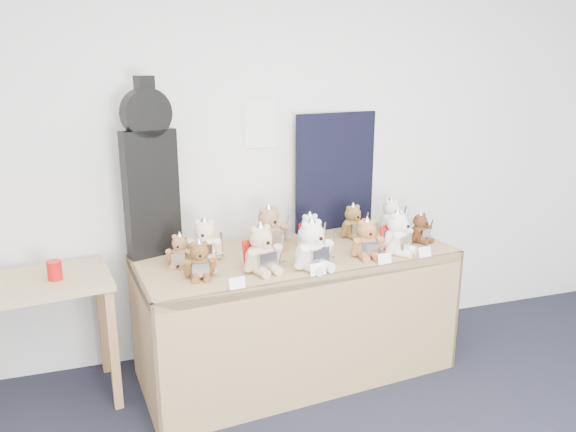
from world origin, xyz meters
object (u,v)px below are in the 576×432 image
object	(u,v)px
teddy_back_left	(205,242)
teddy_back_centre_right	(310,231)
display_table	(301,283)
teddy_front_far_right	(397,234)
teddy_front_far_left	(200,261)
teddy_back_right	(353,223)
red_cup	(55,270)
side_table	(24,304)
teddy_front_right	(367,240)
teddy_front_centre	(312,247)
teddy_back_end	(391,217)
guitar_case	(150,171)
teddy_front_end	(420,229)
teddy_back_far_left	(180,252)
teddy_front_left	(261,251)
teddy_back_centre_left	(269,229)

from	to	relation	value
teddy_back_left	teddy_back_centre_right	bearing A→B (deg)	24.86
display_table	teddy_front_far_right	bearing A→B (deg)	-16.56
teddy_front_far_left	teddy_back_right	xyz separation A→B (m)	(1.11, 0.42, 0.01)
teddy_back_right	red_cup	bearing A→B (deg)	171.78
side_table	teddy_front_right	world-z (taller)	teddy_front_right
teddy_front_centre	teddy_back_right	bearing A→B (deg)	24.47
red_cup	teddy_front_far_right	bearing A→B (deg)	-7.50
teddy_back_left	teddy_back_end	world-z (taller)	teddy_back_left
teddy_front_far_left	teddy_back_left	world-z (taller)	teddy_back_left
display_table	teddy_back_centre_right	bearing A→B (deg)	50.74
guitar_case	teddy_front_end	size ratio (longest dim) A/B	4.87
side_table	teddy_front_end	distance (m)	2.47
teddy_back_end	teddy_back_far_left	world-z (taller)	teddy_back_end
teddy_front_far_left	teddy_back_centre_right	size ratio (longest dim) A/B	0.99
teddy_front_far_left	teddy_front_left	world-z (taller)	teddy_front_left
teddy_front_far_right	teddy_back_end	xyz separation A→B (m)	(0.18, 0.41, -0.01)
teddy_front_right	teddy_front_far_right	xyz separation A→B (m)	(0.21, 0.01, 0.01)
guitar_case	teddy_front_end	xyz separation A→B (m)	(1.70, -0.29, -0.44)
teddy_front_far_left	teddy_back_centre_left	xyz separation A→B (m)	(0.51, 0.37, 0.03)
display_table	teddy_front_centre	bearing A→B (deg)	-97.18
teddy_front_far_left	teddy_back_right	distance (m)	1.19
side_table	teddy_front_left	bearing A→B (deg)	-21.58
teddy_back_left	teddy_back_centre_left	distance (m)	0.44
teddy_front_end	teddy_back_end	distance (m)	0.27
teddy_back_centre_left	teddy_back_far_left	size ratio (longest dim) A/B	1.44
teddy_front_right	teddy_front_end	bearing A→B (deg)	23.46
teddy_front_far_left	teddy_back_left	size ratio (longest dim) A/B	0.83
teddy_back_centre_left	teddy_back_end	world-z (taller)	teddy_back_centre_left
teddy_front_far_right	teddy_back_centre_right	xyz separation A→B (m)	(-0.47, 0.30, -0.03)
teddy_front_centre	teddy_back_right	distance (m)	0.67
teddy_back_centre_right	teddy_back_right	xyz separation A→B (m)	(0.34, 0.08, 0.01)
teddy_front_left	teddy_back_right	world-z (taller)	teddy_front_left
teddy_front_right	teddy_back_far_left	size ratio (longest dim) A/B	1.24
teddy_front_centre	teddy_back_centre_right	distance (m)	0.41
side_table	teddy_front_end	size ratio (longest dim) A/B	4.55
display_table	teddy_back_centre_left	world-z (taller)	teddy_back_centre_left
teddy_back_right	side_table	bearing A→B (deg)	171.20
teddy_back_centre_right	teddy_back_far_left	xyz separation A→B (m)	(-0.85, -0.11, -0.01)
teddy_back_end	teddy_back_far_left	size ratio (longest dim) A/B	1.23
display_table	teddy_front_end	size ratio (longest dim) A/B	9.18
side_table	teddy_front_far_left	world-z (taller)	teddy_front_far_left
teddy_back_right	guitar_case	bearing A→B (deg)	165.77
guitar_case	teddy_front_centre	bearing A→B (deg)	-52.40
teddy_front_far_left	teddy_back_centre_right	distance (m)	0.84
teddy_front_far_left	teddy_front_end	xyz separation A→B (m)	(1.50, 0.19, -0.01)
teddy_front_left	teddy_back_right	xyz separation A→B (m)	(0.76, 0.43, -0.02)
teddy_back_centre_right	teddy_front_far_right	bearing A→B (deg)	-29.18
red_cup	teddy_back_centre_left	bearing A→B (deg)	3.01
teddy_front_centre	teddy_front_right	bearing A→B (deg)	-8.81
teddy_front_left	teddy_front_far_right	xyz separation A→B (m)	(0.89, 0.04, -0.00)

